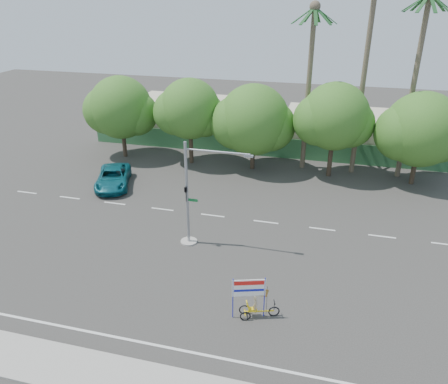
# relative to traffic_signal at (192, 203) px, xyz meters

# --- Properties ---
(ground) EXTENTS (120.00, 120.00, 0.00)m
(ground) POSITION_rel_traffic_signal_xyz_m (2.20, -3.98, -2.92)
(ground) COLOR #33302D
(ground) RESTS_ON ground
(fence) EXTENTS (38.00, 0.08, 2.00)m
(fence) POSITION_rel_traffic_signal_xyz_m (2.20, 17.52, -1.92)
(fence) COLOR #336B3D
(fence) RESTS_ON ground
(building_left) EXTENTS (12.00, 8.00, 4.00)m
(building_left) POSITION_rel_traffic_signal_xyz_m (-7.80, 22.02, -0.92)
(building_left) COLOR beige
(building_left) RESTS_ON ground
(building_right) EXTENTS (14.00, 8.00, 3.60)m
(building_right) POSITION_rel_traffic_signal_xyz_m (10.20, 22.02, -1.12)
(building_right) COLOR beige
(building_right) RESTS_ON ground
(tree_far_left) EXTENTS (7.14, 6.00, 7.96)m
(tree_far_left) POSITION_rel_traffic_signal_xyz_m (-11.85, 14.02, 1.84)
(tree_far_left) COLOR #473828
(tree_far_left) RESTS_ON ground
(tree_left) EXTENTS (6.66, 5.60, 8.07)m
(tree_left) POSITION_rel_traffic_signal_xyz_m (-4.85, 14.02, 2.14)
(tree_left) COLOR #473828
(tree_left) RESTS_ON ground
(tree_center) EXTENTS (7.62, 6.40, 7.85)m
(tree_center) POSITION_rel_traffic_signal_xyz_m (1.14, 14.02, 1.55)
(tree_center) COLOR #473828
(tree_center) RESTS_ON ground
(tree_right) EXTENTS (6.90, 5.80, 8.36)m
(tree_right) POSITION_rel_traffic_signal_xyz_m (8.15, 14.02, 2.32)
(tree_right) COLOR #473828
(tree_right) RESTS_ON ground
(tree_far_right) EXTENTS (7.38, 6.20, 7.94)m
(tree_far_right) POSITION_rel_traffic_signal_xyz_m (15.15, 14.02, 1.73)
(tree_far_right) COLOR #473828
(tree_far_right) RESTS_ON ground
(palm_tall) EXTENTS (3.73, 3.79, 17.45)m
(palm_tall) POSITION_rel_traffic_signal_xyz_m (10.20, 15.52, 7.55)
(palm_tall) COLOR #70604C
(palm_tall) RESTS_ON ground
(palm_mid) EXTENTS (3.73, 3.79, 15.45)m
(palm_mid) POSITION_rel_traffic_signal_xyz_m (14.20, 15.52, 6.48)
(palm_mid) COLOR #70604C
(palm_mid) RESTS_ON ground
(palm_short) EXTENTS (3.73, 3.79, 14.45)m
(palm_short) POSITION_rel_traffic_signal_xyz_m (5.70, 15.52, 5.94)
(palm_short) COLOR #70604C
(palm_short) RESTS_ON ground
(traffic_signal) EXTENTS (4.72, 1.10, 7.00)m
(traffic_signal) POSITION_rel_traffic_signal_xyz_m (0.00, 0.00, 0.00)
(traffic_signal) COLOR gray
(traffic_signal) RESTS_ON ground
(trike_billboard) EXTENTS (2.36, 1.01, 2.42)m
(trike_billboard) POSITION_rel_traffic_signal_xyz_m (5.22, -6.05, -1.94)
(trike_billboard) COLOR black
(trike_billboard) RESTS_ON ground
(pickup_truck) EXTENTS (4.37, 6.15, 1.56)m
(pickup_truck) POSITION_rel_traffic_signal_xyz_m (-9.45, 7.05, -2.14)
(pickup_truck) COLOR #0E5764
(pickup_truck) RESTS_ON ground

